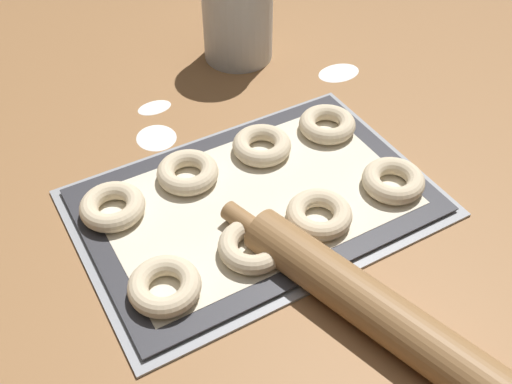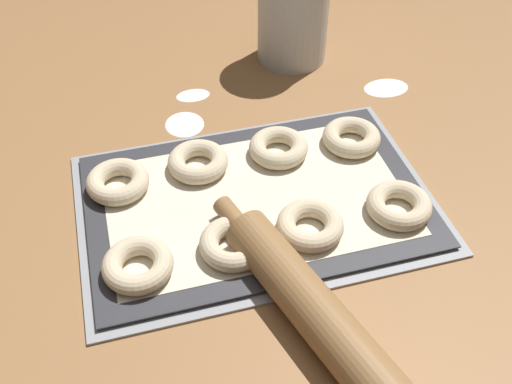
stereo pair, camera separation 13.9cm
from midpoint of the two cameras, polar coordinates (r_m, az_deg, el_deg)
The scene contains 16 objects.
ground_plane at distance 0.80m, azimuth -4.17°, elevation -0.92°, with size 2.80×2.80×0.00m, color olive.
baking_tray at distance 0.79m, azimuth -5.04°, elevation -1.44°, with size 0.46×0.31×0.01m.
baking_mat at distance 0.78m, azimuth -5.06°, elevation -1.17°, with size 0.44×0.29×0.00m.
bagel_front_far_left at distance 0.69m, azimuth -14.51°, elevation -9.24°, with size 0.08×0.08×0.02m.
bagel_front_mid_left at distance 0.71m, azimuth -5.92°, elevation -5.64°, with size 0.08×0.08×0.02m.
bagel_front_mid_right at distance 0.74m, azimuth 0.77°, elevation -2.62°, with size 0.08×0.08×0.02m.
bagel_front_far_right at distance 0.79m, azimuth 8.18°, elevation 0.66°, with size 0.08×0.08×0.02m.
bagel_back_far_left at distance 0.79m, azimuth -18.48°, elevation -1.77°, with size 0.08×0.08×0.02m.
bagel_back_mid_left at distance 0.81m, azimuth -11.41°, elevation 1.44°, with size 0.08×0.08×0.02m.
bagel_back_mid_right at distance 0.84m, azimuth -4.15°, elevation 4.08°, with size 0.08×0.08×0.02m.
bagel_back_far_right at distance 0.88m, azimuth 2.35°, elevation 6.12°, with size 0.08×0.08×0.02m.
flour_canister at distance 1.04m, azimuth -5.79°, elevation 16.96°, with size 0.12×0.12×0.19m.
rolling_pin at distance 0.65m, azimuth 4.41°, elevation -11.48°, with size 0.15×0.41×0.06m.
flour_patch_near at distance 0.92m, azimuth -13.82°, elevation 4.76°, with size 0.06×0.06×0.00m.
flour_patch_far at distance 0.98m, azimuth -13.76°, elevation 7.57°, with size 0.05×0.04×0.00m.
flour_patch_side at distance 1.03m, azimuth 4.07°, elevation 11.05°, with size 0.08×0.05×0.00m.
Camera 1 is at (-0.29, -0.49, 0.56)m, focal length 42.00 mm.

